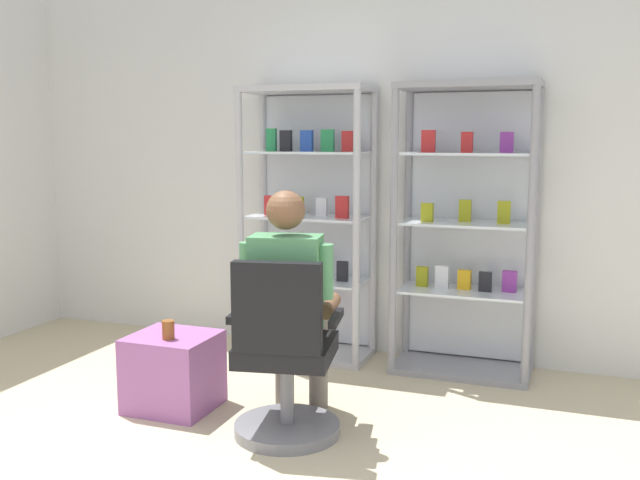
% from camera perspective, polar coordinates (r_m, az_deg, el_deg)
% --- Properties ---
extents(back_wall, '(6.00, 0.10, 2.70)m').
position_cam_1_polar(back_wall, '(5.07, 6.02, 5.90)').
color(back_wall, silver).
rests_on(back_wall, ground).
extents(display_cabinet_left, '(0.90, 0.45, 1.90)m').
position_cam_1_polar(display_cabinet_left, '(5.05, -0.78, 1.57)').
color(display_cabinet_left, '#B7B7BC').
rests_on(display_cabinet_left, ground).
extents(display_cabinet_right, '(0.90, 0.45, 1.90)m').
position_cam_1_polar(display_cabinet_right, '(4.77, 11.68, 0.90)').
color(display_cabinet_right, gray).
rests_on(display_cabinet_right, ground).
extents(office_chair, '(0.61, 0.57, 0.96)m').
position_cam_1_polar(office_chair, '(3.70, -2.88, -10.02)').
color(office_chair, slate).
rests_on(office_chair, ground).
extents(seated_shopkeeper, '(0.54, 0.61, 1.29)m').
position_cam_1_polar(seated_shopkeeper, '(3.77, -2.38, -4.65)').
color(seated_shopkeeper, slate).
rests_on(seated_shopkeeper, ground).
extents(storage_crate, '(0.47, 0.43, 0.43)m').
position_cam_1_polar(storage_crate, '(4.24, -11.69, -10.31)').
color(storage_crate, '#9E599E').
rests_on(storage_crate, ground).
extents(tea_glass, '(0.07, 0.07, 0.11)m').
position_cam_1_polar(tea_glass, '(4.08, -12.10, -7.07)').
color(tea_glass, brown).
rests_on(tea_glass, storage_crate).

